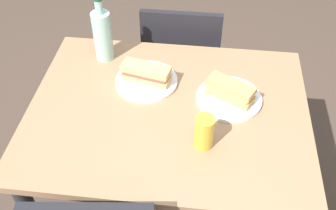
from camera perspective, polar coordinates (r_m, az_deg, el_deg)
name	(u,v)px	position (r m, az deg, el deg)	size (l,w,h in m)	color
dining_table	(168,131)	(1.59, 0.00, -3.70)	(1.06, 0.83, 0.76)	#997251
chair_far	(182,63)	(2.13, 1.95, 5.95)	(0.40, 0.40, 0.87)	black
plate_near	(146,81)	(1.61, -3.10, 3.44)	(0.25, 0.25, 0.01)	white
baguette_sandwich_near	(146,73)	(1.58, -3.16, 4.58)	(0.20, 0.11, 0.07)	tan
knife_near	(149,70)	(1.65, -2.78, 5.00)	(0.18, 0.03, 0.01)	silver
plate_far	(229,98)	(1.55, 8.72, 0.94)	(0.25, 0.25, 0.01)	white
baguette_sandwich_far	(230,90)	(1.52, 8.89, 2.07)	(0.19, 0.15, 0.07)	tan
knife_far	(234,87)	(1.59, 9.37, 2.54)	(0.16, 0.10, 0.01)	silver
water_bottle	(103,35)	(1.70, -9.34, 9.91)	(0.08, 0.08, 0.29)	#99C6B7
beer_glass	(204,132)	(1.34, 5.20, -3.87)	(0.07, 0.07, 0.12)	gold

